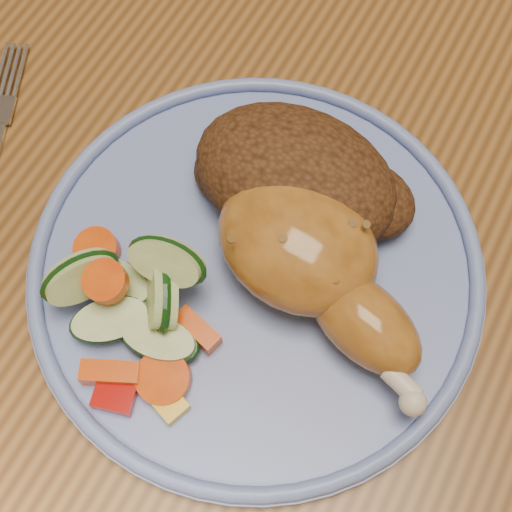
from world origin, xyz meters
The scene contains 7 objects.
ground centered at (0.00, 0.00, 0.00)m, with size 4.00×4.00×0.00m, color brown.
dining_table centered at (0.00, 0.00, 0.67)m, with size 0.90×1.40×0.75m.
plate centered at (-0.04, -0.07, 0.76)m, with size 0.29×0.29×0.01m, color #697EC0.
plate_rim centered at (-0.04, -0.07, 0.77)m, with size 0.29×0.29×0.01m, color #697EC0.
chicken_leg centered at (-0.01, -0.06, 0.79)m, with size 0.17×0.11×0.06m.
rice_pilaf centered at (-0.04, -0.01, 0.78)m, with size 0.15×0.10×0.06m.
vegetable_pile centered at (-0.09, -0.13, 0.78)m, with size 0.12×0.11×0.06m.
Camera 1 is at (0.04, -0.23, 1.18)m, focal length 50.00 mm.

